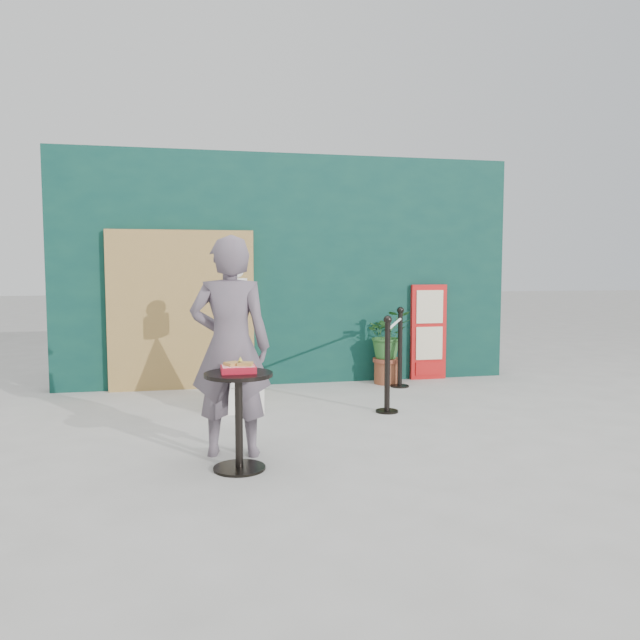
{
  "coord_description": "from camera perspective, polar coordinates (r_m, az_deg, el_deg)",
  "views": [
    {
      "loc": [
        -1.34,
        -5.04,
        1.55
      ],
      "look_at": [
        0.0,
        1.2,
        1.0
      ],
      "focal_mm": 35.0,
      "sensor_mm": 36.0,
      "label": 1
    }
  ],
  "objects": [
    {
      "name": "ground",
      "position": [
        5.44,
        2.71,
        -11.64
      ],
      "size": [
        60.0,
        60.0,
        0.0
      ],
      "primitive_type": "plane",
      "color": "#ADAAA5",
      "rests_on": "ground"
    },
    {
      "name": "back_wall",
      "position": [
        8.3,
        -2.84,
        4.58
      ],
      "size": [
        6.0,
        0.3,
        3.0
      ],
      "primitive_type": "cube",
      "color": "#0B322E",
      "rests_on": "ground"
    },
    {
      "name": "bamboo_fence",
      "position": [
        8.0,
        -12.53,
        0.87
      ],
      "size": [
        1.8,
        0.08,
        2.0
      ],
      "primitive_type": "cube",
      "color": "tan",
      "rests_on": "ground"
    },
    {
      "name": "woman",
      "position": [
        5.12,
        -8.2,
        -2.43
      ],
      "size": [
        0.73,
        0.55,
        1.8
      ],
      "primitive_type": "imported",
      "rotation": [
        0.0,
        0.0,
        2.95
      ],
      "color": "#655662",
      "rests_on": "ground"
    },
    {
      "name": "menu_board",
      "position": [
        8.67,
        9.89,
        -1.1
      ],
      "size": [
        0.5,
        0.07,
        1.3
      ],
      "color": "red",
      "rests_on": "ground"
    },
    {
      "name": "statue",
      "position": [
        6.79,
        -7.7,
        -2.64
      ],
      "size": [
        0.63,
        0.63,
        1.62
      ],
      "color": "white",
      "rests_on": "ground"
    },
    {
      "name": "cafe_table",
      "position": [
        4.82,
        -7.44,
        -7.74
      ],
      "size": [
        0.52,
        0.52,
        0.75
      ],
      "color": "black",
      "rests_on": "ground"
    },
    {
      "name": "food_basket",
      "position": [
        4.76,
        -7.46,
        -4.34
      ],
      "size": [
        0.26,
        0.19,
        0.11
      ],
      "color": "#B31326",
      "rests_on": "cafe_table"
    },
    {
      "name": "planter",
      "position": [
        8.27,
        6.19,
        -1.94
      ],
      "size": [
        0.57,
        0.5,
        0.97
      ],
      "color": "brown",
      "rests_on": "ground"
    },
    {
      "name": "stanchion_barrier",
      "position": [
        7.36,
        6.8,
        -3.34
      ],
      "size": [
        0.84,
        1.54,
        1.03
      ],
      "color": "black",
      "rests_on": "ground"
    }
  ]
}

